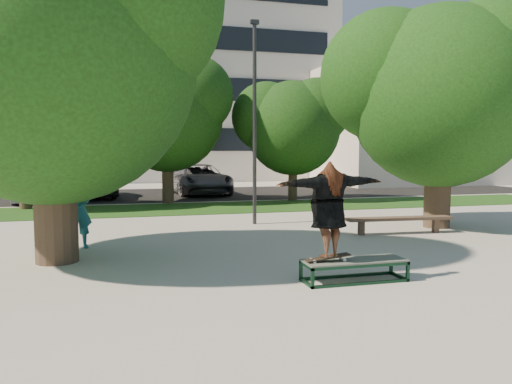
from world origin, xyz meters
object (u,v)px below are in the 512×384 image
object	(u,v)px
car_silver_b	(189,180)
car_grey	(200,179)
tree_left	(46,40)
car_silver_a	(39,188)
tree_right	(436,86)
bystander	(78,210)
bench	(399,220)
lamppost	(255,120)
grind_box	(354,270)
car_dark	(94,182)

from	to	relation	value
car_silver_b	car_grey	bearing A→B (deg)	-60.12
tree_left	car_silver_a	xyz separation A→B (m)	(-2.09, 12.47, -3.78)
tree_right	car_silver_a	xyz separation A→B (m)	(-12.30, 10.48, -3.46)
tree_left	bystander	size ratio (longest dim) A/B	3.97
bench	car_silver_b	size ratio (longest dim) A/B	0.64
tree_right	car_silver_a	distance (m)	16.52
lamppost	bystander	bearing A→B (deg)	-151.56
grind_box	car_grey	bearing A→B (deg)	89.92
tree_left	tree_right	bearing A→B (deg)	11.03
car_silver_a	car_grey	bearing A→B (deg)	24.40
car_silver_a	car_dark	xyz separation A→B (m)	(2.20, 1.70, 0.13)
tree_left	grind_box	distance (m)	7.37
lamppost	car_grey	xyz separation A→B (m)	(-0.03, 10.88, -2.39)
car_silver_b	tree_right	bearing A→B (deg)	-74.98
tree_left	lamppost	size ratio (longest dim) A/B	1.16
tree_left	car_silver_b	xyz separation A→B (m)	(4.79, 15.41, -3.75)
tree_left	car_silver_b	world-z (taller)	tree_left
bench	car_silver_a	xyz separation A→B (m)	(-10.70, 11.31, 0.26)
lamppost	tree_right	bearing A→B (deg)	-21.28
bench	car_grey	world-z (taller)	car_grey
bench	car_dark	world-z (taller)	car_dark
bench	car_silver_a	size ratio (longest dim) A/B	0.80
tree_right	tree_left	bearing A→B (deg)	-168.97
bench	car_dark	distance (m)	15.54
tree_left	tree_right	world-z (taller)	tree_left
bench	car_dark	bearing A→B (deg)	127.16
bystander	car_silver_b	bearing A→B (deg)	54.43
car_dark	tree_left	bearing A→B (deg)	-98.91
tree_right	car_dark	distance (m)	16.17
tree_left	lamppost	world-z (taller)	tree_left
bystander	car_silver_b	distance (m)	14.82
tree_left	car_silver_a	size ratio (longest dim) A/B	1.90
tree_left	car_silver_b	bearing A→B (deg)	72.72
tree_right	car_dark	xyz separation A→B (m)	(-10.10, 12.18, -3.33)
car_silver_a	car_silver_b	size ratio (longest dim) A/B	0.80
tree_right	grind_box	size ratio (longest dim) A/B	3.62
tree_right	lamppost	xyz separation A→B (m)	(-4.92, 1.92, -0.94)
tree_left	car_grey	bearing A→B (deg)	70.42
bystander	car_grey	bearing A→B (deg)	51.92
bystander	car_silver_b	size ratio (longest dim) A/B	0.38
bench	car_silver_a	bearing A→B (deg)	137.42
bench	lamppost	bearing A→B (deg)	144.44
tree_right	car_silver_a	world-z (taller)	tree_right
tree_right	grind_box	world-z (taller)	tree_right
tree_right	car_silver_b	bearing A→B (deg)	111.99
grind_box	bystander	size ratio (longest dim) A/B	1.00
tree_left	car_silver_b	distance (m)	16.56
lamppost	car_grey	size ratio (longest dim) A/B	1.11
bystander	car_grey	distance (m)	14.37
bystander	bench	size ratio (longest dim) A/B	0.60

